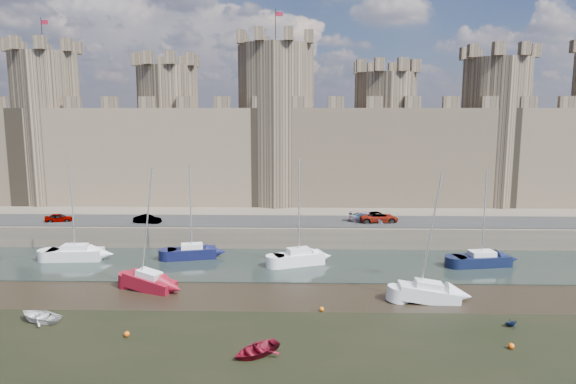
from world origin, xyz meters
name	(u,v)px	position (x,y,z in m)	size (l,w,h in m)	color
ground	(205,383)	(0.00, 0.00, 0.00)	(160.00, 160.00, 0.00)	black
water_channel	(247,264)	(0.00, 24.00, 0.04)	(160.00, 12.00, 0.08)	black
quay	(268,197)	(0.00, 60.00, 1.25)	(160.00, 60.00, 2.50)	#4C443A
road	(255,221)	(0.00, 34.00, 2.55)	(160.00, 7.00, 0.10)	black
castle	(258,141)	(-0.64, 48.00, 11.67)	(108.50, 11.00, 29.00)	#42382B
car_0	(59,218)	(-24.10, 33.01, 3.05)	(1.29, 3.22, 1.10)	gray
car_1	(147,219)	(-12.95, 32.41, 3.04)	(1.14, 3.28, 1.08)	gray
car_2	(367,218)	(13.81, 33.68, 3.13)	(1.76, 4.32, 1.25)	gray
car_3	(378,217)	(15.22, 33.61, 3.17)	(2.23, 4.83, 1.34)	gray
sailboat_0	(75,253)	(-18.71, 25.02, 0.82)	(5.84, 2.60, 10.67)	silver
sailboat_1	(192,252)	(-6.19, 25.89, 0.81)	(5.48, 3.11, 10.34)	black
sailboat_2	(299,257)	(5.48, 23.83, 0.87)	(5.55, 3.74, 11.16)	silver
sailboat_3	(482,259)	(24.50, 23.87, 0.78)	(5.99, 3.14, 10.00)	black
sailboat_4	(149,281)	(-7.96, 15.92, 0.80)	(5.11, 3.49, 11.13)	maroon
sailboat_5	(429,292)	(16.51, 13.69, 0.78)	(5.15, 2.14, 10.98)	silver
dinghy_4	(256,351)	(2.73, 3.46, 0.34)	(2.32, 0.67, 3.25)	maroon
dinghy_6	(40,317)	(-14.33, 8.72, 0.35)	(2.40, 0.70, 3.37)	silver
dinghy_7	(511,323)	(21.41, 8.58, 0.29)	(0.93, 0.57, 1.08)	black
buoy_1	(127,334)	(-6.74, 6.13, 0.21)	(0.41, 0.41, 0.41)	#D24E09
buoy_3	(322,309)	(7.38, 11.21, 0.19)	(0.38, 0.38, 0.38)	orange
buoy_5	(511,346)	(19.92, 4.84, 0.21)	(0.43, 0.43, 0.43)	#DE5009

